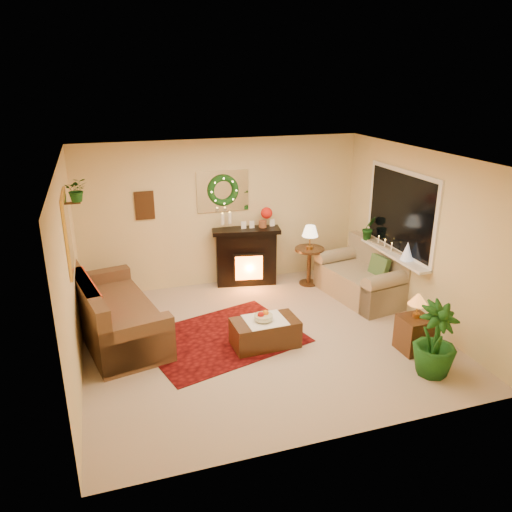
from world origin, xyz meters
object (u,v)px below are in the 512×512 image
object	(u,v)px
sofa	(116,309)
end_table_square	(415,333)
fireplace	(246,255)
loveseat	(362,274)
side_table_round	(309,267)
coffee_table	(265,332)

from	to	relation	value
sofa	end_table_square	bearing A→B (deg)	-35.29
sofa	fireplace	size ratio (longest dim) A/B	2.07
loveseat	side_table_round	size ratio (longest dim) A/B	2.29
sofa	end_table_square	distance (m)	4.22
end_table_square	coffee_table	world-z (taller)	end_table_square
fireplace	side_table_round	distance (m)	1.17
fireplace	side_table_round	world-z (taller)	fireplace
fireplace	end_table_square	bearing A→B (deg)	-52.88
fireplace	end_table_square	distance (m)	3.36
loveseat	fireplace	bearing A→B (deg)	136.08
side_table_round	sofa	bearing A→B (deg)	-164.89
sofa	end_table_square	xyz separation A→B (m)	(3.87, -1.68, -0.16)
end_table_square	coffee_table	xyz separation A→B (m)	(-1.91, 0.76, -0.06)
side_table_round	end_table_square	size ratio (longest dim) A/B	1.38
end_table_square	sofa	bearing A→B (deg)	156.52
sofa	coffee_table	size ratio (longest dim) A/B	2.39
loveseat	end_table_square	size ratio (longest dim) A/B	3.17
side_table_round	coffee_table	world-z (taller)	side_table_round
side_table_round	coffee_table	bearing A→B (deg)	-128.59
fireplace	loveseat	xyz separation A→B (m)	(1.71, -1.18, -0.13)
fireplace	coffee_table	distance (m)	2.29
side_table_round	coffee_table	distance (m)	2.36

